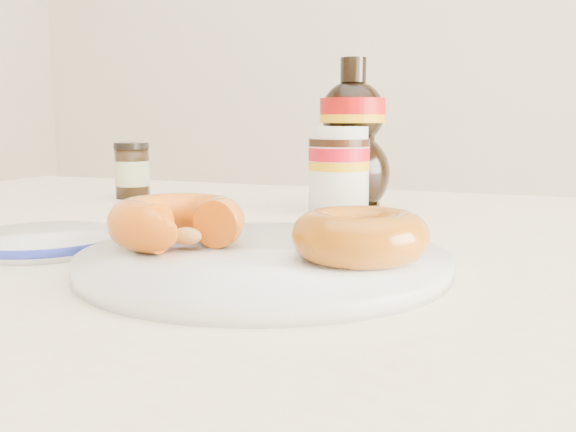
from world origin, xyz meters
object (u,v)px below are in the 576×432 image
at_px(donut_whole, 360,236).
at_px(blue_rim_saucer, 44,240).
at_px(dark_jar, 132,171).
at_px(nutella_jar, 339,166).
at_px(donut_bitten, 177,222).
at_px(dining_table, 270,311).
at_px(syrup_bottle, 352,135).
at_px(plate, 264,260).

xyz_separation_m(donut_whole, blue_rim_saucer, (-0.29, -0.00, -0.02)).
bearing_deg(dark_jar, nutella_jar, -5.35).
bearing_deg(donut_bitten, dining_table, 83.73).
distance_m(donut_whole, blue_rim_saucer, 0.29).
relative_size(dining_table, blue_rim_saucer, 9.88).
relative_size(dining_table, donut_bitten, 12.70).
bearing_deg(syrup_bottle, dark_jar, -178.59).
bearing_deg(dark_jar, plate, -43.33).
distance_m(nutella_jar, syrup_bottle, 0.06).
relative_size(dining_table, plate, 4.91).
distance_m(plate, syrup_bottle, 0.37).
relative_size(donut_bitten, donut_whole, 1.10).
xyz_separation_m(plate, syrup_bottle, (-0.03, 0.36, 0.09)).
distance_m(nutella_jar, blue_rim_saucer, 0.37).
height_order(donut_bitten, donut_whole, donut_bitten).
bearing_deg(dark_jar, donut_whole, -37.97).
xyz_separation_m(dining_table, donut_bitten, (-0.01, -0.15, 0.12)).
bearing_deg(plate, nutella_jar, 97.17).
bearing_deg(nutella_jar, donut_bitten, -96.42).
bearing_deg(donut_whole, syrup_bottle, 107.34).
bearing_deg(donut_whole, dining_table, 132.37).
bearing_deg(dark_jar, blue_rim_saucer, -66.44).
bearing_deg(donut_bitten, nutella_jar, 82.55).
relative_size(dark_jar, blue_rim_saucer, 0.58).
height_order(plate, donut_whole, donut_whole).
bearing_deg(blue_rim_saucer, donut_bitten, -0.92).
bearing_deg(dining_table, blue_rim_saucer, -135.69).
bearing_deg(syrup_bottle, plate, -84.45).
bearing_deg(blue_rim_saucer, plate, -0.01).
xyz_separation_m(donut_bitten, dark_jar, (-0.29, 0.35, 0.01)).
bearing_deg(nutella_jar, plate, -82.83).
height_order(plate, blue_rim_saucer, same).
distance_m(syrup_bottle, dark_jar, 0.34).
xyz_separation_m(dining_table, plate, (0.06, -0.15, 0.09)).
distance_m(donut_bitten, blue_rim_saucer, 0.14).
distance_m(plate, blue_rim_saucer, 0.22).
height_order(donut_whole, syrup_bottle, syrup_bottle).
distance_m(donut_whole, dark_jar, 0.56).
relative_size(donut_whole, dark_jar, 1.22).
distance_m(plate, nutella_jar, 0.32).
bearing_deg(dark_jar, donut_bitten, -50.07).
bearing_deg(plate, donut_bitten, -178.31).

